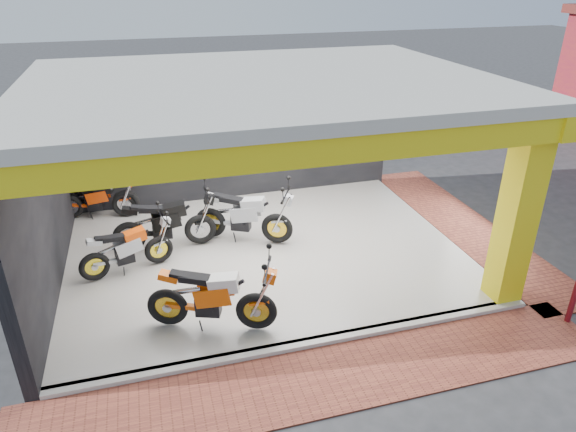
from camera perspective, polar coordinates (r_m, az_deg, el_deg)
ground at (r=9.28m, az=0.45°, el=-10.30°), size 80.00×80.00×0.00m
showroom_floor at (r=10.88m, az=-2.52°, el=-4.07°), size 8.00×6.00×0.10m
showroom_ceiling at (r=9.61m, az=-2.94°, el=14.58°), size 8.40×6.40×0.20m
back_wall at (r=13.01m, az=-5.94°, el=9.12°), size 8.20×0.20×3.50m
left_wall at (r=10.11m, az=-25.94°, el=1.49°), size 0.20×6.20×3.50m
corner_column at (r=9.48m, az=24.19°, el=0.30°), size 0.50×0.50×3.50m
header_beam_front at (r=6.89m, az=2.90°, el=7.39°), size 8.40×0.30×0.40m
header_beam_right at (r=11.25m, az=17.94°, el=13.52°), size 0.30×6.40×0.40m
floor_kerb at (r=8.49m, az=2.45°, el=-13.93°), size 8.00×0.20×0.10m
paver_front at (r=7.96m, az=4.27°, el=-17.57°), size 9.00×1.40×0.03m
paver_right at (r=12.73m, az=18.96°, el=-1.02°), size 1.40×7.00×0.03m
moto_hero at (r=8.28m, az=-3.59°, el=-8.67°), size 2.42×1.57×1.38m
moto_row_a at (r=10.79m, az=-1.24°, el=0.19°), size 2.42×1.79×1.40m
moto_row_b at (r=10.93m, az=-9.84°, el=0.06°), size 2.28×0.93×1.37m
moto_row_c at (r=10.44m, az=-14.32°, el=-2.32°), size 2.04×1.19×1.17m
moto_row_d at (r=12.65m, az=-17.90°, el=2.30°), size 2.01×1.08×1.16m
moto_row_e at (r=12.61m, az=-17.68°, el=2.70°), size 2.33×1.42×1.34m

